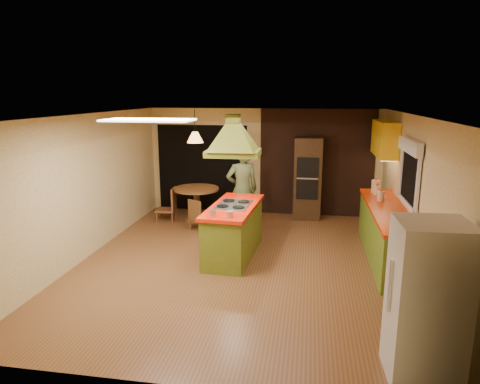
% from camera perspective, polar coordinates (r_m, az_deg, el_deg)
% --- Properties ---
extents(ground, '(6.50, 6.50, 0.00)m').
position_cam_1_polar(ground, '(7.46, 0.26, -9.37)').
color(ground, brown).
rests_on(ground, ground).
extents(room_walls, '(5.50, 6.50, 6.50)m').
position_cam_1_polar(room_walls, '(7.07, 0.27, 0.03)').
color(room_walls, beige).
rests_on(room_walls, ground).
extents(ceiling_plane, '(6.50, 6.50, 0.00)m').
position_cam_1_polar(ceiling_plane, '(6.90, 0.28, 10.20)').
color(ceiling_plane, silver).
rests_on(ceiling_plane, room_walls).
extents(brick_panel, '(2.64, 0.03, 2.50)m').
position_cam_1_polar(brick_panel, '(10.16, 10.18, 3.81)').
color(brick_panel, '#381E14').
rests_on(brick_panel, ground).
extents(nook_opening, '(2.20, 0.03, 2.10)m').
position_cam_1_polar(nook_opening, '(10.52, -5.04, 3.17)').
color(nook_opening, black).
rests_on(nook_opening, ground).
extents(right_counter, '(0.62, 3.05, 0.92)m').
position_cam_1_polar(right_counter, '(7.90, 18.91, -5.23)').
color(right_counter, olive).
rests_on(right_counter, ground).
extents(upper_cabinets, '(0.34, 1.40, 0.70)m').
position_cam_1_polar(upper_cabinets, '(9.17, 18.74, 6.76)').
color(upper_cabinets, yellow).
rests_on(upper_cabinets, room_walls).
extents(window_right, '(0.12, 1.35, 1.06)m').
position_cam_1_polar(window_right, '(7.46, 21.75, 3.86)').
color(window_right, black).
rests_on(window_right, room_walls).
extents(fluor_panel, '(1.20, 0.60, 0.03)m').
position_cam_1_polar(fluor_panel, '(6.03, -12.10, 9.36)').
color(fluor_panel, white).
rests_on(fluor_panel, ceiling_plane).
extents(kitchen_island, '(0.88, 1.91, 0.95)m').
position_cam_1_polar(kitchen_island, '(7.61, -0.87, -5.12)').
color(kitchen_island, olive).
rests_on(kitchen_island, ground).
extents(range_hood, '(0.91, 0.67, 0.78)m').
position_cam_1_polar(range_hood, '(7.25, -0.92, 8.40)').
color(range_hood, olive).
rests_on(range_hood, ceiling_plane).
extents(man, '(0.79, 0.68, 1.83)m').
position_cam_1_polar(man, '(8.72, 0.29, 0.27)').
color(man, '#47502A').
rests_on(man, ground).
extents(refrigerator, '(0.70, 0.67, 1.65)m').
position_cam_1_polar(refrigerator, '(4.73, 23.62, -13.31)').
color(refrigerator, silver).
rests_on(refrigerator, ground).
extents(wall_oven, '(0.63, 0.61, 1.88)m').
position_cam_1_polar(wall_oven, '(9.94, 8.98, 1.83)').
color(wall_oven, '#432A15').
rests_on(wall_oven, ground).
extents(dining_table, '(1.02, 1.02, 0.76)m').
position_cam_1_polar(dining_table, '(9.74, -5.81, -0.74)').
color(dining_table, brown).
rests_on(dining_table, ground).
extents(chair_left, '(0.45, 0.45, 0.76)m').
position_cam_1_polar(chair_left, '(9.89, -9.86, -1.59)').
color(chair_left, brown).
rests_on(chair_left, ground).
extents(chair_near, '(0.50, 0.50, 0.67)m').
position_cam_1_polar(chair_near, '(9.12, -5.33, -2.97)').
color(chair_near, brown).
rests_on(chair_near, ground).
extents(pendant_lamp, '(0.37, 0.37, 0.23)m').
position_cam_1_polar(pendant_lamp, '(9.51, -6.00, 7.27)').
color(pendant_lamp, '#FF9E3F').
rests_on(pendant_lamp, ceiling_plane).
extents(canister_large, '(0.20, 0.20, 0.25)m').
position_cam_1_polar(canister_large, '(8.89, 17.64, 0.73)').
color(canister_large, beige).
rests_on(canister_large, right_counter).
extents(canister_medium, '(0.14, 0.14, 0.17)m').
position_cam_1_polar(canister_medium, '(8.71, 17.79, 0.23)').
color(canister_medium, '#F1E0C2').
rests_on(canister_medium, right_counter).
extents(canister_small, '(0.15, 0.15, 0.18)m').
position_cam_1_polar(canister_small, '(8.24, 18.27, -0.48)').
color(canister_small, beige).
rests_on(canister_small, right_counter).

